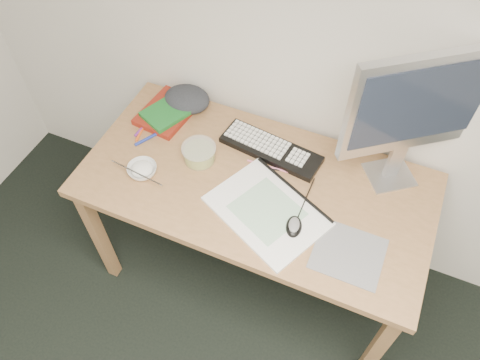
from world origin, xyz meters
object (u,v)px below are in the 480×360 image
at_px(sketchpad, 267,211).
at_px(keyboard, 271,149).
at_px(rice_bowl, 142,170).
at_px(desk, 255,194).
at_px(monitor, 417,108).

height_order(sketchpad, keyboard, keyboard).
bearing_deg(sketchpad, rice_bowl, -152.19).
relative_size(desk, sketchpad, 3.30).
height_order(desk, sketchpad, sketchpad).
relative_size(sketchpad, monitor, 0.71).
bearing_deg(desk, keyboard, 91.21).
distance_m(monitor, rice_bowl, 1.05).
relative_size(desk, keyboard, 3.27).
xyz_separation_m(desk, sketchpad, (0.09, -0.11, 0.09)).
xyz_separation_m(monitor, rice_bowl, (-0.92, -0.38, -0.36)).
bearing_deg(monitor, keyboard, 151.27).
bearing_deg(keyboard, desk, -81.08).
xyz_separation_m(sketchpad, rice_bowl, (-0.53, -0.02, 0.01)).
bearing_deg(desk, monitor, 27.18).
distance_m(sketchpad, rice_bowl, 0.53).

